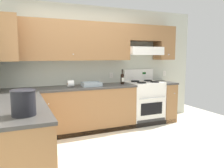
{
  "coord_description": "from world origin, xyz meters",
  "views": [
    {
      "loc": [
        -1.25,
        -2.96,
        1.51
      ],
      "look_at": [
        0.33,
        0.7,
        1.0
      ],
      "focal_mm": 35.39,
      "sensor_mm": 36.0,
      "label": 1
    }
  ],
  "objects_px": {
    "paper_towel_roll": "(70,84)",
    "bowl": "(91,85)",
    "bucket": "(23,102)",
    "stove": "(144,102)",
    "wine_bottle": "(122,78)"
  },
  "relations": [
    {
      "from": "wine_bottle",
      "to": "bowl",
      "type": "relative_size",
      "value": 0.84
    },
    {
      "from": "wine_bottle",
      "to": "paper_towel_roll",
      "type": "distance_m",
      "value": 1.12
    },
    {
      "from": "stove",
      "to": "bucket",
      "type": "height_order",
      "value": "stove"
    },
    {
      "from": "stove",
      "to": "wine_bottle",
      "type": "relative_size",
      "value": 3.82
    },
    {
      "from": "stove",
      "to": "paper_towel_roll",
      "type": "bearing_deg",
      "value": -179.85
    },
    {
      "from": "stove",
      "to": "paper_towel_roll",
      "type": "xyz_separation_m",
      "value": [
        -1.68,
        -0.0,
        0.5
      ]
    },
    {
      "from": "bucket",
      "to": "paper_towel_roll",
      "type": "relative_size",
      "value": 2.01
    },
    {
      "from": "stove",
      "to": "bowl",
      "type": "relative_size",
      "value": 3.22
    },
    {
      "from": "stove",
      "to": "paper_towel_roll",
      "type": "height_order",
      "value": "stove"
    },
    {
      "from": "bowl",
      "to": "paper_towel_roll",
      "type": "bearing_deg",
      "value": 172.22
    },
    {
      "from": "wine_bottle",
      "to": "stove",
      "type": "bearing_deg",
      "value": -0.03
    },
    {
      "from": "paper_towel_roll",
      "to": "bowl",
      "type": "bearing_deg",
      "value": -7.78
    },
    {
      "from": "bowl",
      "to": "paper_towel_roll",
      "type": "xyz_separation_m",
      "value": [
        -0.41,
        0.06,
        0.04
      ]
    },
    {
      "from": "bowl",
      "to": "bucket",
      "type": "height_order",
      "value": "bucket"
    },
    {
      "from": "wine_bottle",
      "to": "bowl",
      "type": "bearing_deg",
      "value": -175.11
    }
  ]
}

